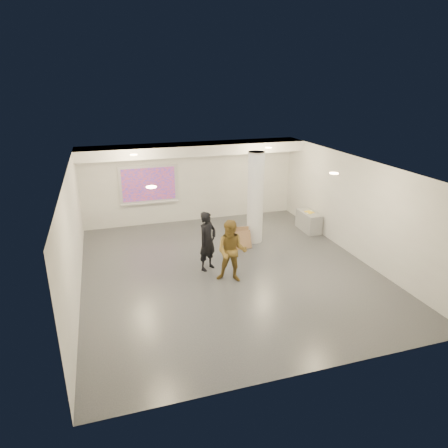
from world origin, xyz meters
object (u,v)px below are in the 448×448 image
object	(u,v)px
projection_screen	(149,185)
credenza	(309,221)
column	(255,198)
woman	(208,241)
man	(232,251)

from	to	relation	value
projection_screen	credenza	distance (m)	5.91
column	woman	world-z (taller)	column
woman	man	size ratio (longest dim) A/B	1.00
credenza	man	bearing A→B (deg)	-142.16
credenza	woman	distance (m)	4.70
man	woman	bearing A→B (deg)	141.52
projection_screen	man	size ratio (longest dim) A/B	1.23
credenza	man	world-z (taller)	man
column	man	size ratio (longest dim) A/B	1.76
column	credenza	bearing A→B (deg)	9.32
projection_screen	man	world-z (taller)	projection_screen
column	woman	bearing A→B (deg)	-142.40
credenza	woman	world-z (taller)	woman
credenza	projection_screen	bearing A→B (deg)	158.37
column	projection_screen	size ratio (longest dim) A/B	1.43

